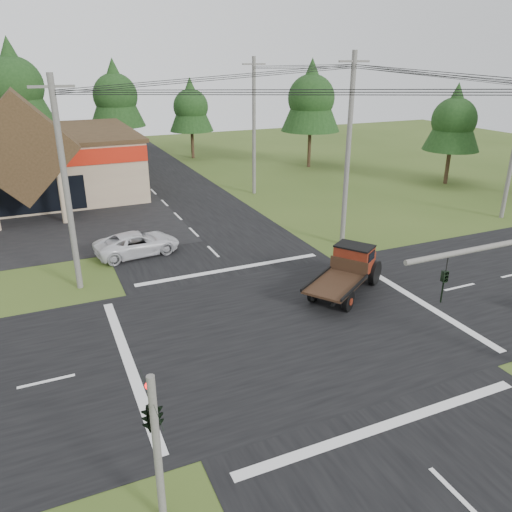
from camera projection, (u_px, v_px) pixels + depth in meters
ground at (288, 327)px, 22.11m from camera, size 120.00×120.00×0.00m
road_ns at (288, 326)px, 22.11m from camera, size 12.00×120.00×0.02m
road_ew at (288, 326)px, 22.10m from camera, size 120.00×12.00×0.02m
traffic_signal_corner at (151, 403)px, 11.76m from camera, size 0.53×2.48×4.40m
utility_pole_nw at (66, 186)px, 23.90m from camera, size 2.00×0.30×10.50m
utility_pole_ne at (348, 151)px, 29.72m from camera, size 2.00×0.30×11.50m
utility_pole_n at (254, 126)px, 41.67m from camera, size 2.00×0.30×11.20m
tree_row_c at (14, 83)px, 49.93m from camera, size 7.28×7.28×13.13m
tree_row_d at (115, 94)px, 55.03m from camera, size 6.16×6.16×11.11m
tree_row_e at (191, 105)px, 56.84m from camera, size 5.04×5.04×9.09m
tree_side_ne at (311, 96)px, 51.61m from camera, size 6.16×6.16×11.11m
tree_side_e_near at (454, 118)px, 44.93m from camera, size 5.04×5.04×9.09m
antique_flatbed_truck at (345, 273)px, 24.78m from camera, size 5.73×4.81×2.30m
white_pickup at (137, 244)px, 29.96m from camera, size 5.28×2.95×1.40m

